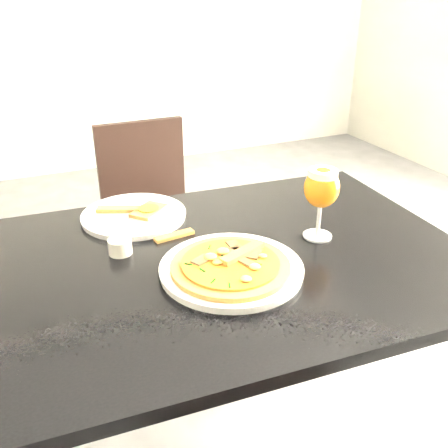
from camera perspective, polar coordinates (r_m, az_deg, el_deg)
name	(u,v)px	position (r m, az deg, el deg)	size (l,w,h in m)	color
dining_table	(215,290)	(1.21, -1.06, -7.56)	(1.25, 0.87, 0.75)	black
chair_far	(152,216)	(2.08, -8.22, 0.93)	(0.38, 0.38, 0.82)	black
plate_main	(231,269)	(1.11, 0.85, -5.17)	(0.32, 0.32, 0.02)	white
pizza	(231,265)	(1.09, 0.77, -4.70)	(0.26, 0.26, 0.03)	olive
plate_second	(134,215)	(1.38, -10.25, 0.97)	(0.28, 0.28, 0.01)	white
crust_scraps	(139,210)	(1.37, -9.71, 1.59)	(0.19, 0.13, 0.01)	olive
loose_crust	(174,236)	(1.26, -5.70, -1.32)	(0.10, 0.02, 0.01)	olive
sauce_cup	(120,246)	(1.20, -11.80, -2.45)	(0.06, 0.06, 0.04)	beige
beer_glass	(322,188)	(1.23, 11.11, 4.03)	(0.09, 0.09, 0.18)	silver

